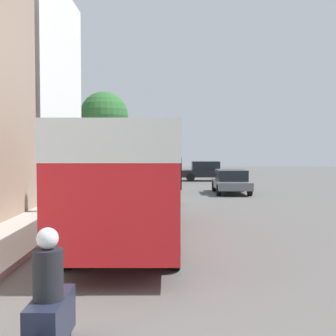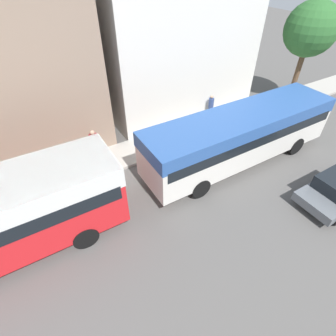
% 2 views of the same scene
% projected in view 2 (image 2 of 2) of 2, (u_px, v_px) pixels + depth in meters
% --- Properties ---
extents(building_far_terrace, '(6.50, 9.62, 11.17)m').
position_uv_depth(building_far_terrace, '(170.00, 19.00, 16.11)').
color(building_far_terrace, silver).
rests_on(building_far_terrace, ground_plane).
extents(bus_following, '(2.61, 10.61, 2.85)m').
position_uv_depth(bus_following, '(241.00, 131.00, 13.17)').
color(bus_following, silver).
rests_on(bus_following, ground_plane).
extents(pedestrian_near_curb, '(0.42, 0.42, 1.85)m').
position_uv_depth(pedestrian_near_curb, '(95.00, 146.00, 13.56)').
color(pedestrian_near_curb, '#232838').
rests_on(pedestrian_near_curb, sidewalk).
extents(pedestrian_walking_away, '(0.34, 0.34, 1.62)m').
position_uv_depth(pedestrian_walking_away, '(211.00, 107.00, 17.09)').
color(pedestrian_walking_away, '#232838').
rests_on(pedestrian_walking_away, sidewalk).
extents(street_tree, '(3.42, 3.42, 6.45)m').
position_uv_depth(street_tree, '(311.00, 30.00, 16.99)').
color(street_tree, brown).
rests_on(street_tree, sidewalk).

